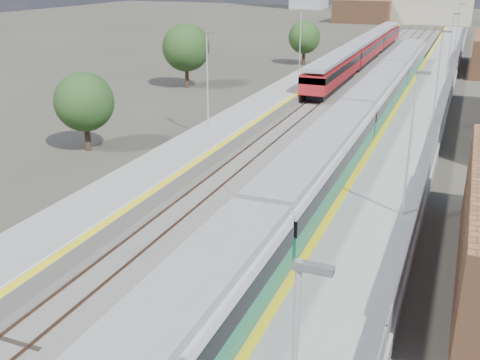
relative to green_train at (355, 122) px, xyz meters
The scene contains 10 objects.
ground 15.34m from the green_train, 95.67° to the left, with size 320.00×320.00×0.00m, color #47443A.
ballast_bed 18.13m from the green_train, 102.03° to the left, with size 10.50×155.00×0.06m, color #565451.
tracks 19.65m from the green_train, 99.29° to the left, with size 8.96×160.00×0.17m.
platform_right 18.07m from the green_train, 77.87° to the left, with size 4.70×155.00×8.52m.
platform_left 20.58m from the green_train, 120.96° to the left, with size 4.30×155.00×8.52m.
green_train is the anchor object (origin of this frame).
red_train 42.53m from the green_train, 99.47° to the left, with size 2.81×57.02×3.55m.
tree_a 20.25m from the green_train, 158.82° to the right, with size 4.42×4.42×6.00m.
tree_b 28.56m from the green_train, 143.27° to the left, with size 5.39×5.39×7.30m.
tree_c 41.00m from the green_train, 111.30° to the left, with size 4.51×4.51×6.11m.
Camera 1 is at (8.79, -6.03, 13.07)m, focal length 42.00 mm.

